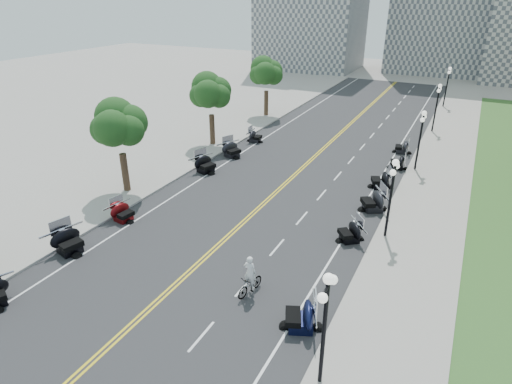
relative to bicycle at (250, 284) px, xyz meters
The scene contains 45 objects.
ground 5.81m from the bicycle, 130.12° to the left, with size 160.00×160.00×0.00m, color gray.
road 14.90m from the bicycle, 104.48° to the left, with size 16.00×90.00×0.01m, color #333335.
centerline_yellow_a 14.93m from the bicycle, 104.93° to the left, with size 0.12×90.00×0.00m, color yellow.
centerline_yellow_b 14.87m from the bicycle, 104.04° to the left, with size 0.12×90.00×0.00m, color yellow.
edge_line_north 14.68m from the bicycle, 79.49° to the left, with size 0.12×90.00×0.00m, color white.
edge_line_south 17.63m from the bicycle, 125.07° to the left, with size 0.12×90.00×0.00m, color white.
lane_dash_4 3.66m from the bicycle, 98.35° to the right, with size 0.12×2.00×0.00m, color white.
lane_dash_5 0.86m from the bicycle, 141.25° to the left, with size 0.12×2.00×0.00m, color white.
lane_dash_6 4.48m from the bicycle, 96.78° to the left, with size 0.12×2.00×0.00m, color white.
lane_dash_7 8.45m from the bicycle, 93.57° to the left, with size 0.12×2.00×0.00m, color white.
lane_dash_8 12.44m from the bicycle, 92.42° to the left, with size 0.12×2.00×0.00m, color white.
lane_dash_9 16.44m from the bicycle, 91.83° to the left, with size 0.12×2.00×0.00m, color white.
lane_dash_10 20.44m from the bicycle, 91.47° to the left, with size 0.12×2.00×0.00m, color white.
lane_dash_11 24.43m from the bicycle, 91.23° to the left, with size 0.12×2.00×0.00m, color white.
lane_dash_12 28.43m from the bicycle, 91.06° to the left, with size 0.12×2.00×0.00m, color white.
lane_dash_13 32.43m from the bicycle, 90.93° to the left, with size 0.12×2.00×0.00m, color white.
lane_dash_14 36.43m from the bicycle, 90.83° to the left, with size 0.12×2.00×0.00m, color white.
lane_dash_15 40.43m from the bicycle, 90.74° to the left, with size 0.12×2.00×0.00m, color white.
lane_dash_16 44.43m from the bicycle, 90.68° to the left, with size 0.12×2.00×0.00m, color white.
lane_dash_17 48.43m from the bicycle, 90.62° to the left, with size 0.12×2.00×0.00m, color white.
lane_dash_18 52.43m from the bicycle, 90.57° to the left, with size 0.12×2.00×0.00m, color white.
lane_dash_19 56.43m from the bicycle, 90.53° to the left, with size 0.12×2.00×0.00m, color white.
sidewalk_north 15.94m from the bicycle, 64.84° to the left, with size 5.00×90.00×0.15m, color #9E9991.
sidewalk_south 20.26m from the bicycle, 134.61° to the left, with size 5.00×90.00×0.15m, color #9E9991.
street_lamp_1 6.39m from the bicycle, 36.28° to the right, with size 0.50×1.20×4.90m, color black, non-canonical shape.
street_lamp_2 9.95m from the bicycle, 59.94° to the left, with size 0.50×1.20×4.90m, color black, non-canonical shape.
street_lamp_3 21.10m from the bicycle, 76.57° to the left, with size 0.50×1.20×4.90m, color black, non-canonical shape.
street_lamp_4 32.85m from the bicycle, 81.45° to the left, with size 0.50×1.20×4.90m, color black, non-canonical shape.
street_lamp_5 44.74m from the bicycle, 83.74° to the left, with size 0.50×1.20×4.90m, color black, non-canonical shape.
tree_2 15.73m from the bicycle, 154.93° to the left, with size 4.80×4.80×9.20m, color #235619, non-canonical shape.
tree_3 23.36m from the bicycle, 126.69° to the left, with size 4.80×4.80×9.20m, color #235619, non-canonical shape.
tree_4 33.64m from the bicycle, 114.28° to the left, with size 4.80×4.80×9.20m, color #235619, non-canonical shape.
motorcycle_n_4 3.31m from the bicycle, 19.71° to the right, with size 2.12×2.12×1.48m, color black, non-canonical shape.
motorcycle_n_6 7.70m from the bicycle, 66.73° to the left, with size 1.90×1.90×1.33m, color black, non-canonical shape.
motorcycle_n_7 12.15m from the bicycle, 73.99° to the left, with size 2.22×2.22×1.56m, color black, non-canonical shape.
motorcycle_n_8 15.97m from the bicycle, 79.11° to the left, with size 2.06×2.06×1.45m, color black, non-canonical shape.
motorcycle_n_9 20.56m from the bicycle, 80.32° to the left, with size 1.88×1.88×1.32m, color black, non-canonical shape.
motorcycle_n_10 24.60m from the bicycle, 82.73° to the left, with size 1.89×1.89×1.32m, color black, non-canonical shape.
motorcycle_s_4 11.06m from the bicycle, behind, with size 2.22×2.22×1.56m, color black, non-canonical shape.
motorcycle_s_5 11.23m from the bicycle, 165.17° to the left, with size 1.85×1.85×1.30m, color #590A0C, non-canonical shape.
motorcycle_s_7 16.20m from the bicycle, 130.73° to the left, with size 2.19×2.19×1.53m, color black, non-canonical shape.
motorcycle_s_8 19.44m from the bicycle, 122.44° to the left, with size 2.13×2.13×1.49m, color black, non-canonical shape.
motorcycle_s_9 23.56m from the bicycle, 116.36° to the left, with size 1.82×1.82×1.27m, color black, non-canonical shape.
bicycle is the anchor object (origin of this frame).
cyclist_rider 1.45m from the bicycle, behind, with size 0.66×0.44×1.82m, color silver.
Camera 1 is at (11.72, -19.54, 13.64)m, focal length 30.00 mm.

